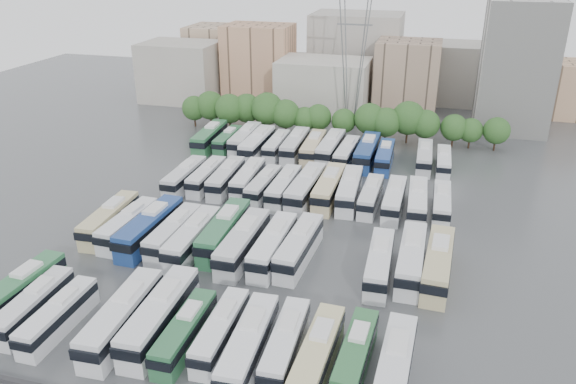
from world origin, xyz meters
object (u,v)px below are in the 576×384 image
(electricity_pylon, at_px, (354,37))
(bus_r1_s0, at_px, (110,219))
(bus_r2_s8, at_px, (329,188))
(bus_r3_s12, at_px, (424,157))
(bus_r2_s13, at_px, (442,203))
(apartment_tower, at_px, (517,66))
(bus_r0_s2, at_px, (58,316))
(bus_r1_s7, at_px, (273,245))
(bus_r0_s7, at_px, (221,330))
(bus_r0_s10, at_px, (317,355))
(bus_r1_s8, at_px, (299,246))
(bus_r0_s1, at_px, (34,305))
(bus_r2_s12, at_px, (417,201))
(bus_r3_s5, at_px, (295,145))
(bus_r0_s5, at_px, (160,315))
(bus_r0_s6, at_px, (185,332))
(bus_r1_s13, at_px, (438,263))
(bus_r0_s11, at_px, (356,355))
(bus_r1_s6, at_px, (243,242))
(bus_r3_s3, at_px, (257,144))
(bus_r2_s3, at_px, (226,178))
(bus_r2_s1, at_px, (185,177))
(bus_r2_s5, at_px, (263,185))
(bus_r3_s7, at_px, (331,148))
(bus_r3_s6, at_px, (313,147))
(bus_r3_s8, at_px, (347,153))
(bus_r2_s7, at_px, (306,188))
(bus_r1_s12, at_px, (411,258))
(bus_r3_s0, at_px, (210,137))
(bus_r0_s0, at_px, (19,290))
(bus_r2_s6, at_px, (284,187))
(bus_r3_s2, at_px, (245,139))
(bus_r0_s12, at_px, (395,369))
(bus_r1_s3, at_px, (174,233))
(bus_r2_s2, at_px, (207,176))
(bus_r3_s10, at_px, (385,156))
(bus_r0_s9, at_px, (285,344))
(bus_r2_s9, at_px, (349,190))
(bus_r1_s4, at_px, (193,237))
(bus_r0_s4, at_px, (122,317))
(bus_r0_s8, at_px, (249,345))

(electricity_pylon, height_order, bus_r1_s0, electricity_pylon)
(bus_r2_s8, height_order, bus_r3_s12, bus_r2_s8)
(bus_r2_s8, distance_m, bus_r2_s13, 16.53)
(apartment_tower, xyz_separation_m, bus_r0_s2, (-48.87, -83.25, -11.33))
(bus_r1_s7, bearing_deg, bus_r0_s7, -89.96)
(bus_r0_s10, distance_m, bus_r1_s8, 19.52)
(apartment_tower, bearing_deg, bus_r1_s0, -131.22)
(bus_r0_s1, relative_size, bus_r1_s8, 0.87)
(bus_r0_s7, height_order, bus_r2_s12, bus_r2_s12)
(bus_r2_s13, distance_m, bus_r3_s5, 32.10)
(bus_r0_s5, relative_size, bus_r0_s6, 1.24)
(electricity_pylon, height_order, bus_r1_s13, electricity_pylon)
(bus_r0_s11, bearing_deg, bus_r2_s13, 81.76)
(bus_r1_s6, xyz_separation_m, bus_r3_s3, (-9.79, 35.52, 0.03))
(bus_r0_s6, xyz_separation_m, bus_r2_s3, (-10.01, 36.84, 0.18))
(bus_r2_s1, distance_m, bus_r2_s3, 6.62)
(bus_r2_s5, xyz_separation_m, bus_r3_s7, (6.70, 18.92, 0.30))
(bus_r2_s5, bearing_deg, bus_r0_s7, -76.85)
(bus_r3_s3, relative_size, bus_r3_s6, 1.07)
(bus_r3_s3, xyz_separation_m, bus_r3_s8, (16.51, 0.35, -0.26))
(bus_r0_s6, height_order, bus_r2_s7, bus_r2_s7)
(bus_r1_s12, bearing_deg, apartment_tower, 76.45)
(apartment_tower, bearing_deg, bus_r3_s3, -147.33)
(bus_r0_s2, bearing_deg, bus_r3_s0, 96.94)
(bus_r0_s0, distance_m, bus_r1_s6, 25.24)
(bus_r0_s5, bearing_deg, bus_r2_s3, 99.19)
(bus_r2_s6, xyz_separation_m, bus_r3_s2, (-13.11, 19.68, 0.13))
(bus_r1_s6, distance_m, bus_r2_s7, 18.67)
(bus_r0_s5, xyz_separation_m, bus_r0_s11, (19.51, -0.23, -0.39))
(bus_r0_s12, relative_size, bus_r2_s13, 1.10)
(bus_r1_s3, distance_m, bus_r1_s6, 9.51)
(bus_r0_s0, bearing_deg, bus_r2_s2, 82.35)
(bus_r3_s8, height_order, bus_r3_s10, bus_r3_s8)
(bus_r0_s9, distance_m, bus_r1_s3, 26.01)
(bus_r1_s3, bearing_deg, bus_r0_s9, -40.21)
(bus_r1_s6, xyz_separation_m, bus_r3_s12, (20.03, 37.36, -0.23))
(bus_r2_s9, bearing_deg, bus_r3_s12, 57.48)
(bus_r0_s2, bearing_deg, bus_r1_s8, 44.28)
(bus_r1_s4, bearing_deg, bus_r0_s5, -77.29)
(bus_r1_s4, bearing_deg, bus_r0_s12, -32.94)
(bus_r2_s3, relative_size, bus_r3_s10, 1.04)
(bus_r0_s4, distance_m, bus_r3_s3, 52.96)
(bus_r2_s7, xyz_separation_m, bus_r3_s8, (3.23, 17.52, -0.27))
(bus_r3_s8, bearing_deg, bus_r0_s2, -107.59)
(bus_r0_s9, height_order, bus_r1_s3, bus_r1_s3)
(bus_r0_s12, height_order, bus_r3_s8, bus_r0_s12)
(bus_r1_s3, xyz_separation_m, bus_r2_s8, (16.34, 19.03, 0.17))
(bus_r0_s6, relative_size, bus_r3_s12, 0.92)
(bus_r0_s8, relative_size, bus_r2_s1, 1.05)
(bus_r0_s4, xyz_separation_m, bus_r0_s10, (19.72, -0.12, -0.22))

